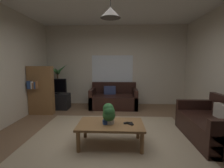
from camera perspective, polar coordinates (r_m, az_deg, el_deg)
name	(u,v)px	position (r m, az deg, el deg)	size (l,w,h in m)	color
floor	(111,138)	(3.44, -0.23, -18.46)	(4.96, 5.55, 0.02)	brown
rug	(111,142)	(3.26, -0.42, -19.77)	(3.22, 3.05, 0.01)	tan
wall_back	(115,65)	(5.90, 1.09, 6.52)	(5.08, 0.06, 2.81)	beige
window_pane	(112,70)	(5.88, 0.09, 4.92)	(1.46, 0.01, 1.04)	white
couch_under_window	(114,99)	(5.51, 0.55, -5.40)	(1.54, 0.87, 0.82)	black
couch_right_side	(214,126)	(3.80, 31.99, -12.44)	(0.87, 1.47, 0.82)	black
coffee_table	(111,126)	(3.05, -0.44, -14.62)	(1.18, 0.68, 0.41)	olive
book_on_table_0	(107,123)	(3.00, -1.69, -13.58)	(0.15, 0.10, 0.02)	#2D4C8C
book_on_table_1	(107,122)	(2.99, -1.60, -13.19)	(0.13, 0.09, 0.03)	#2D4C8C
book_on_table_2	(107,121)	(2.98, -1.90, -12.67)	(0.13, 0.09, 0.03)	#2D4C8C
remote_on_table_0	(129,124)	(3.00, 6.10, -13.62)	(0.05, 0.16, 0.02)	black
remote_on_table_1	(128,123)	(3.03, 5.67, -13.43)	(0.05, 0.16, 0.02)	black
potted_plant_on_table	(109,113)	(2.96, -1.12, -10.10)	(0.23, 0.24, 0.37)	beige
tv_stand	(55,101)	(5.66, -19.19, -5.70)	(0.90, 0.44, 0.50)	black
tv	(54,86)	(5.55, -19.49, -0.70)	(0.78, 0.16, 0.49)	black
potted_palm_corner	(58,88)	(6.04, -18.37, -1.41)	(0.71, 0.82, 1.47)	#B77051
bookshelf_corner	(41,90)	(5.14, -23.66, -2.02)	(0.70, 0.31, 1.40)	olive
pendant_lamp	(111,12)	(2.95, -0.48, 23.75)	(0.34, 0.34, 0.57)	black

